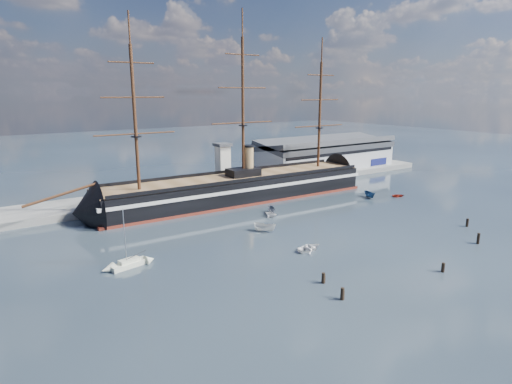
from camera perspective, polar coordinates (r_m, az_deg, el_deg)
ground at (r=120.45m, az=2.33°, el=-3.14°), size 600.00×600.00×0.00m
quay at (r=154.74m, az=-2.69°, el=0.55°), size 180.00×18.00×2.00m
warehouse at (r=185.58m, az=9.35°, el=5.01°), size 63.00×21.00×11.60m
quay_tower at (r=146.81m, az=-4.43°, el=3.71°), size 5.00×5.00×15.00m
warship at (r=135.03m, az=-3.02°, el=0.42°), size 113.13×19.05×53.94m
sailboat at (r=89.50m, az=-16.55°, el=-9.09°), size 7.87×3.67×12.13m
motorboat_a at (r=106.77m, az=1.16°, el=-5.30°), size 7.05×5.70×2.71m
motorboat_b at (r=95.31m, az=7.14°, el=-7.73°), size 1.73×3.82×1.74m
motorboat_c at (r=122.39m, az=2.09°, el=-2.87°), size 6.04×4.50×2.29m
motorboat_d at (r=119.01m, az=2.00°, el=-3.34°), size 6.78×4.27×2.31m
motorboat_e at (r=149.42m, az=18.45°, el=-0.59°), size 2.00×2.74×1.19m
motorboat_f at (r=145.02m, az=14.91°, el=-0.76°), size 6.84×4.35×2.57m
piling_near_left at (r=75.11m, az=11.40°, el=-13.90°), size 0.64×0.64×2.85m
piling_near_mid at (r=91.35m, az=23.62°, el=-9.74°), size 0.64×0.64×2.57m
piling_near_right at (r=110.86m, az=27.45°, el=-6.14°), size 0.64×0.64×3.24m
piling_far_right at (r=123.31m, az=26.30°, el=-4.15°), size 0.64×0.64×2.86m
piling_extra at (r=80.35m, az=8.94°, el=-11.91°), size 0.64×0.64×2.70m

